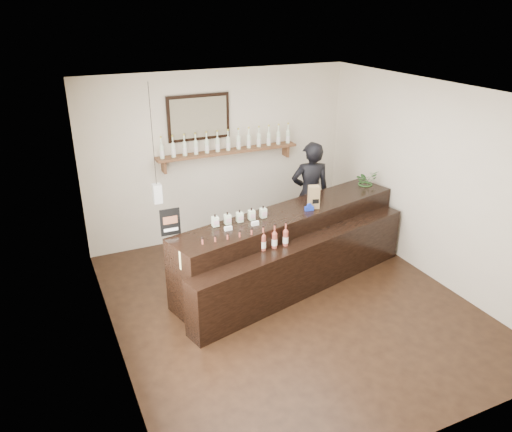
{
  "coord_description": "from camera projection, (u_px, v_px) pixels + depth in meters",
  "views": [
    {
      "loc": [
        -2.79,
        -4.99,
        3.75
      ],
      "look_at": [
        -0.17,
        0.7,
        1.05
      ],
      "focal_mm": 35.0,
      "sensor_mm": 36.0,
      "label": 1
    }
  ],
  "objects": [
    {
      "name": "ground",
      "position": [
        289.0,
        304.0,
        6.72
      ],
      "size": [
        5.0,
        5.0,
        0.0
      ],
      "primitive_type": "plane",
      "color": "black",
      "rests_on": "ground"
    },
    {
      "name": "room_shell",
      "position": [
        293.0,
        185.0,
        6.05
      ],
      "size": [
        5.0,
        5.0,
        5.0
      ],
      "color": "beige",
      "rests_on": "ground"
    },
    {
      "name": "back_wall_decor",
      "position": [
        214.0,
        138.0,
        7.95
      ],
      "size": [
        2.66,
        0.96,
        1.69
      ],
      "color": "#57341D",
      "rests_on": "ground"
    },
    {
      "name": "counter",
      "position": [
        293.0,
        250.0,
        7.14
      ],
      "size": [
        3.75,
        1.86,
        1.21
      ],
      "color": "black",
      "rests_on": "ground"
    },
    {
      "name": "promo_sign",
      "position": [
        170.0,
        222.0,
        6.25
      ],
      "size": [
        0.25,
        0.03,
        0.35
      ],
      "color": "black",
      "rests_on": "counter"
    },
    {
      "name": "paper_bag",
      "position": [
        314.0,
        197.0,
        7.08
      ],
      "size": [
        0.18,
        0.15,
        0.33
      ],
      "color": "olive",
      "rests_on": "counter"
    },
    {
      "name": "tape_dispenser",
      "position": [
        309.0,
        208.0,
        7.04
      ],
      "size": [
        0.13,
        0.06,
        0.11
      ],
      "color": "#1832AC",
      "rests_on": "counter"
    },
    {
      "name": "side_cabinet",
      "position": [
        363.0,
        218.0,
        8.29
      ],
      "size": [
        0.59,
        0.7,
        0.89
      ],
      "color": "#57341D",
      "rests_on": "ground"
    },
    {
      "name": "potted_plant",
      "position": [
        366.0,
        182.0,
        8.04
      ],
      "size": [
        0.36,
        0.31,
        0.38
      ],
      "primitive_type": "imported",
      "rotation": [
        0.0,
        0.0,
        0.04
      ],
      "color": "#2E6428",
      "rests_on": "side_cabinet"
    },
    {
      "name": "shopkeeper",
      "position": [
        310.0,
        187.0,
        8.09
      ],
      "size": [
        0.81,
        0.64,
        1.96
      ],
      "primitive_type": "imported",
      "rotation": [
        0.0,
        0.0,
        2.88
      ],
      "color": "black",
      "rests_on": "ground"
    }
  ]
}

